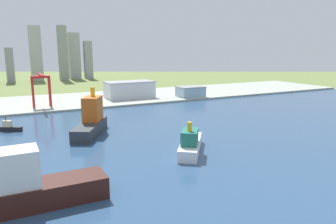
# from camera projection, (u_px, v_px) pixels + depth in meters

# --- Properties ---
(ground_plane) EXTENTS (2400.00, 2400.00, 0.00)m
(ground_plane) POSITION_uv_depth(u_px,v_px,m) (144.00, 131.00, 276.78)
(ground_plane) COLOR olive
(water_bay) EXTENTS (840.00, 360.00, 0.15)m
(water_bay) POSITION_uv_depth(u_px,v_px,m) (177.00, 150.00, 224.41)
(water_bay) COLOR #2D4C70
(water_bay) RESTS_ON ground
(industrial_pier) EXTENTS (840.00, 140.00, 2.50)m
(industrial_pier) POSITION_uv_depth(u_px,v_px,m) (91.00, 99.00, 442.33)
(industrial_pier) COLOR #9FA599
(industrial_pier) RESTS_ON ground
(tugboat_small) EXTENTS (19.25, 13.68, 12.37)m
(tugboat_small) POSITION_uv_depth(u_px,v_px,m) (9.00, 127.00, 275.72)
(tugboat_small) COLOR black
(tugboat_small) RESTS_ON water_bay
(ferry_boat) EXTENTS (39.67, 47.56, 23.27)m
(ferry_boat) POSITION_uv_depth(u_px,v_px,m) (190.00, 144.00, 218.42)
(ferry_boat) COLOR white
(ferry_boat) RESTS_ON water_bay
(cargo_ship) EXTENTS (76.74, 18.27, 36.24)m
(cargo_ship) POSITION_uv_depth(u_px,v_px,m) (15.00, 189.00, 139.46)
(cargo_ship) COLOR #381914
(cargo_ship) RESTS_ON water_bay
(container_barge) EXTENTS (41.48, 57.27, 38.36)m
(container_barge) POSITION_uv_depth(u_px,v_px,m) (91.00, 121.00, 266.67)
(container_barge) COLOR #2D3338
(container_barge) RESTS_ON water_bay
(port_crane_red) EXTENTS (21.28, 42.24, 39.58)m
(port_crane_red) POSITION_uv_depth(u_px,v_px,m) (41.00, 83.00, 374.77)
(port_crane_red) COLOR red
(port_crane_red) RESTS_ON industrial_pier
(warehouse_main) EXTENTS (67.60, 35.61, 23.08)m
(warehouse_main) POSITION_uv_depth(u_px,v_px,m) (129.00, 89.00, 449.37)
(warehouse_main) COLOR silver
(warehouse_main) RESTS_ON industrial_pier
(warehouse_annex) EXTENTS (37.51, 26.90, 14.73)m
(warehouse_annex) POSITION_uv_depth(u_px,v_px,m) (190.00, 91.00, 459.98)
(warehouse_annex) COLOR #99BCD1
(warehouse_annex) RESTS_ON industrial_pier
(distant_skyline) EXTENTS (273.21, 53.55, 121.85)m
(distant_skyline) POSITION_uv_depth(u_px,v_px,m) (33.00, 57.00, 705.61)
(distant_skyline) COLOR #A2A5A4
(distant_skyline) RESTS_ON ground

